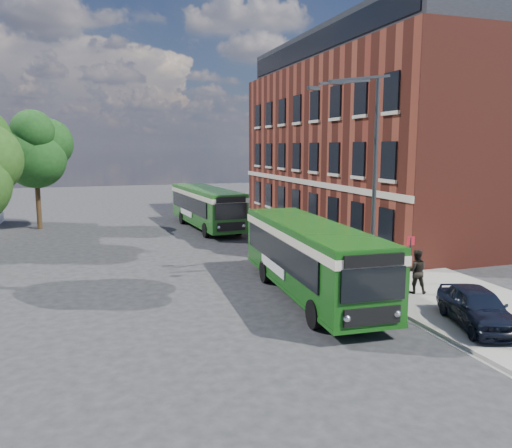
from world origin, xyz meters
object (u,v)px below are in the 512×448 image
object	(u,v)px
street_lamp	(367,177)
bus_front	(310,253)
bus_rear	(206,204)
parked_car	(477,307)

from	to	relation	value
street_lamp	bus_front	size ratio (longest dim) A/B	0.82
street_lamp	bus_rear	xyz separation A→B (m)	(-3.21, 17.49, -2.96)
street_lamp	parked_car	distance (m)	7.27
parked_car	bus_rear	bearing A→B (deg)	116.81
street_lamp	bus_rear	bearing A→B (deg)	100.40
street_lamp	parked_car	xyz separation A→B (m)	(0.73, -6.04, -3.98)
street_lamp	bus_rear	distance (m)	18.02
bus_front	street_lamp	bearing A→B (deg)	14.49
bus_front	parked_car	size ratio (longest dim) A/B	2.81
parked_car	street_lamp	bearing A→B (deg)	114.16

